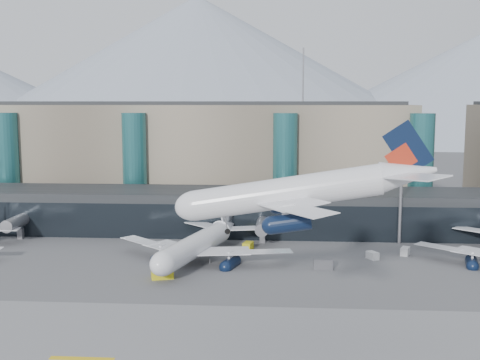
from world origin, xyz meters
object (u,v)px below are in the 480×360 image
Objects in this scene: lightmast_mid at (401,179)px; veh_b at (248,246)px; veh_d at (405,251)px; veh_g at (372,255)px; veh_c at (323,264)px; hero_jet at (313,182)px; jet_parked_mid at (203,235)px; veh_h at (162,273)px.

veh_b is (-32.81, -7.78, -13.61)m from lightmast_mid.
veh_d reaches higher than veh_g.
veh_c is at bearing -118.87° from veh_b.
veh_g is at bearing 74.39° from hero_jet.
veh_b is 1.10× the size of veh_g.
hero_jet is at bearing -139.57° from jet_parked_mid.
veh_b is at bearing 137.66° from veh_c.
veh_c is at bearing 86.06° from hero_jet.
lightmast_mid is at bearing 15.25° from veh_h.
veh_g is (14.34, 43.82, -20.44)m from hero_jet.
veh_c reaches higher than veh_d.
veh_c is (23.28, -5.97, -3.72)m from jet_parked_mid.
jet_parked_mid is at bearing -115.85° from veh_g.
veh_c reaches higher than veh_g.
veh_c is 20.84m from veh_d.
veh_b reaches higher than veh_d.
lightmast_mid is 20.79m from veh_g.
veh_g is at bearing 38.08° from veh_c.
veh_d is (21.44, 47.42, -20.38)m from hero_jet.
lightmast_mid is 10.12× the size of veh_g.
veh_b is 1.01× the size of veh_d.
lightmast_mid is at bearing 71.42° from hero_jet.
veh_h reaches higher than veh_b.
veh_c is (14.74, -13.68, 0.19)m from veh_b.
jet_parked_mid reaches higher than veh_g.
veh_c reaches higher than veh_b.
hero_jet is 55.89m from veh_d.
veh_b is at bearing 40.22° from veh_h.
veh_c is (4.07, 35.92, -20.18)m from hero_jet.
lightmast_mid reaches higher than veh_b.
veh_d is at bearing -79.88° from veh_b.
lightmast_mid is at bearing 120.96° from veh_g.
veh_c is (-18.08, -21.46, -13.43)m from lightmast_mid.
jet_parked_mid is at bearing 146.09° from veh_b.
lightmast_mid is at bearing -53.67° from jet_parked_mid.
veh_b reaches higher than veh_g.
hero_jet is at bearing -47.26° from veh_g.
veh_b is at bearing -32.12° from jet_parked_mid.
lightmast_mid reaches higher than veh_c.
veh_h is at bearing -97.08° from veh_g.
veh_b is at bearing -132.16° from veh_g.
jet_parked_mid is 12.15m from veh_b.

